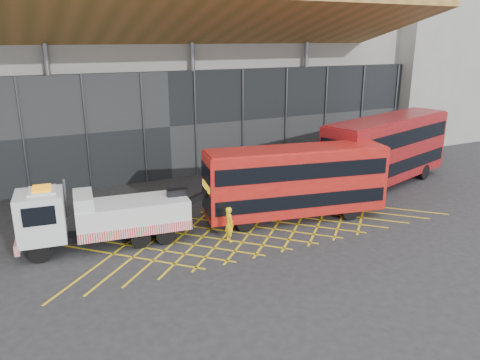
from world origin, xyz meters
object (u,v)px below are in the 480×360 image
recovery_truck (100,216)px  worker (229,224)px  bus_second (387,148)px  bus_towed (295,180)px

recovery_truck → worker: size_ratio=5.32×
worker → bus_second: bearing=-75.1°
bus_towed → worker: (-4.81, -1.19, -1.46)m
bus_towed → worker: size_ratio=5.75×
recovery_truck → worker: recovery_truck is taller
recovery_truck → bus_towed: (11.00, -1.20, 0.79)m
bus_second → worker: bus_second is taller
recovery_truck → bus_second: 20.55m
bus_second → worker: 14.92m
bus_towed → recovery_truck: bearing=-175.7°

